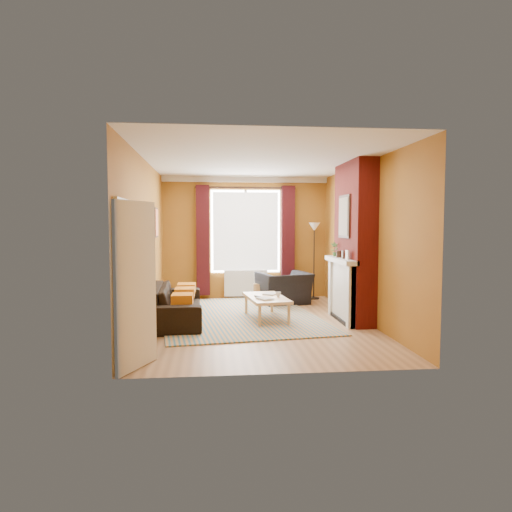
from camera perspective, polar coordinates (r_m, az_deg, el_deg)
The scene contains 12 objects.
ground at distance 8.05m, azimuth 0.18°, elevation -8.32°, with size 5.50×5.50×0.00m, color olive.
room_walls at distance 8.23m, azimuth 4.33°, elevation 1.64°, with size 3.82×5.54×2.83m.
striped_rug at distance 8.63m, azimuth -2.27°, elevation -7.41°, with size 3.29×4.22×0.02m.
sofa at distance 8.18m, azimuth -9.97°, elevation -5.87°, with size 2.21×0.86×0.65m, color black.
armchair at distance 9.88m, azimuth 3.52°, elevation -4.03°, with size 1.04×0.91×0.68m, color black.
coffee_table at distance 8.21m, azimuth 1.29°, elevation -5.40°, with size 0.78×1.33×0.42m.
wicker_stool at distance 10.02m, azimuth 0.63°, elevation -4.65°, with size 0.42×0.42×0.42m.
floor_lamp at distance 10.50m, azimuth 7.29°, elevation 2.15°, with size 0.28×0.28×1.75m.
book_a at distance 7.84m, azimuth 0.47°, elevation -5.41°, with size 0.22×0.30×0.03m, color #999999.
book_b at distance 8.50m, azimuth 1.15°, elevation -4.69°, with size 0.21×0.29×0.02m, color #999999.
mug at distance 8.17m, azimuth 2.80°, elevation -4.81°, with size 0.10×0.10×0.09m, color #999999.
tv_remote at distance 8.15m, azimuth 0.17°, elevation -5.08°, with size 0.10×0.16×0.02m.
Camera 1 is at (-0.80, -7.83, 1.72)m, focal length 32.00 mm.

